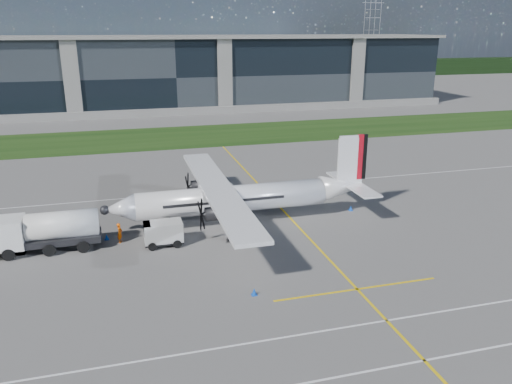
% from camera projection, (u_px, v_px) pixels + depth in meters
% --- Properties ---
extents(ground, '(400.00, 400.00, 0.00)m').
position_uv_depth(ground, '(202.00, 146.00, 75.48)').
color(ground, '#615E5C').
rests_on(ground, ground).
extents(grass_strip, '(400.00, 18.00, 0.04)m').
position_uv_depth(grass_strip, '(194.00, 136.00, 82.81)').
color(grass_strip, '#16320D').
rests_on(grass_strip, ground).
extents(terminal_building, '(120.00, 20.00, 15.00)m').
position_uv_depth(terminal_building, '(171.00, 74.00, 109.80)').
color(terminal_building, black).
rests_on(terminal_building, ground).
extents(tree_line, '(400.00, 6.00, 6.00)m').
position_uv_depth(tree_line, '(152.00, 73.00, 166.18)').
color(tree_line, black).
rests_on(tree_line, ground).
extents(pylon_east, '(9.00, 4.60, 30.00)m').
position_uv_depth(pylon_east, '(371.00, 34.00, 193.00)').
color(pylon_east, gray).
rests_on(pylon_east, ground).
extents(yellow_taxiway_centerline, '(0.20, 70.00, 0.01)m').
position_uv_depth(yellow_taxiway_centerline, '(283.00, 211.00, 48.75)').
color(yellow_taxiway_centerline, yellow).
rests_on(yellow_taxiway_centerline, ground).
extents(white_lane_line, '(90.00, 0.15, 0.01)m').
position_uv_depth(white_lane_line, '(374.00, 370.00, 26.00)').
color(white_lane_line, white).
rests_on(white_lane_line, ground).
extents(turboprop_aircraft, '(24.36, 25.26, 7.58)m').
position_uv_depth(turboprop_aircraft, '(242.00, 183.00, 44.76)').
color(turboprop_aircraft, white).
rests_on(turboprop_aircraft, ground).
extents(fuel_tanker_truck, '(8.43, 2.74, 3.16)m').
position_uv_depth(fuel_tanker_truck, '(40.00, 233.00, 39.52)').
color(fuel_tanker_truck, silver).
rests_on(fuel_tanker_truck, ground).
extents(baggage_tug, '(3.32, 1.99, 1.99)m').
position_uv_depth(baggage_tug, '(163.00, 234.00, 40.81)').
color(baggage_tug, silver).
rests_on(baggage_tug, ground).
extents(ground_crew_person, '(0.79, 0.93, 1.94)m').
position_uv_depth(ground_crew_person, '(120.00, 231.00, 41.30)').
color(ground_crew_person, '#F25907').
rests_on(ground_crew_person, ground).
extents(safety_cone_fwd, '(0.36, 0.36, 0.50)m').
position_uv_depth(safety_cone_fwd, '(99.00, 236.00, 42.17)').
color(safety_cone_fwd, '#0B45BC').
rests_on(safety_cone_fwd, ground).
extents(safety_cone_portwing, '(0.36, 0.36, 0.50)m').
position_uv_depth(safety_cone_portwing, '(254.00, 292.00, 33.28)').
color(safety_cone_portwing, '#0B45BC').
rests_on(safety_cone_portwing, ground).
extents(safety_cone_tail, '(0.36, 0.36, 0.50)m').
position_uv_depth(safety_cone_tail, '(351.00, 208.00, 48.79)').
color(safety_cone_tail, '#0B45BC').
rests_on(safety_cone_tail, ground).
extents(safety_cone_stbdwing, '(0.36, 0.36, 0.50)m').
position_uv_depth(safety_cone_stbdwing, '(197.00, 182.00, 56.95)').
color(safety_cone_stbdwing, '#0B45BC').
rests_on(safety_cone_stbdwing, ground).
extents(safety_cone_nose_port, '(0.36, 0.36, 0.50)m').
position_uv_depth(safety_cone_nose_port, '(107.00, 237.00, 42.05)').
color(safety_cone_nose_port, '#0B45BC').
rests_on(safety_cone_nose_port, ground).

